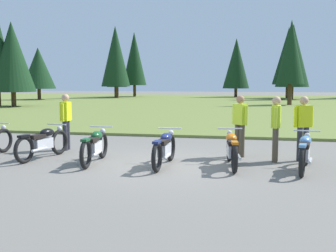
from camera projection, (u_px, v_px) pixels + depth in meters
ground_plane at (163, 165)px, 10.24m from camera, size 140.00×140.00×0.00m
grass_moorland at (228, 104)px, 36.50m from camera, size 80.00×44.00×0.10m
forest_treeline at (213, 57)px, 43.78m from camera, size 44.08×29.41×8.85m
motorcycle_black at (43, 142)px, 11.02m from camera, size 0.68×2.08×0.88m
motorcycle_british_green at (95, 146)px, 10.42m from camera, size 0.62×2.10×0.88m
motorcycle_navy at (165, 148)px, 10.06m from camera, size 0.62×2.10×0.88m
motorcycle_orange at (232, 149)px, 9.97m from camera, size 0.64×2.09×0.88m
motorcycle_sky_blue at (305, 152)px, 9.52m from camera, size 0.66×2.08×0.88m
rider_in_hivis_vest at (240, 122)px, 11.26m from camera, size 0.43×0.41×1.67m
rider_with_back_turned at (303, 124)px, 10.66m from camera, size 0.50×0.36×1.67m
rider_near_row_end at (276, 125)px, 10.55m from camera, size 0.26×0.55×1.67m
rider_checking_bike at (66, 118)px, 12.35m from camera, size 0.23×0.55×1.67m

